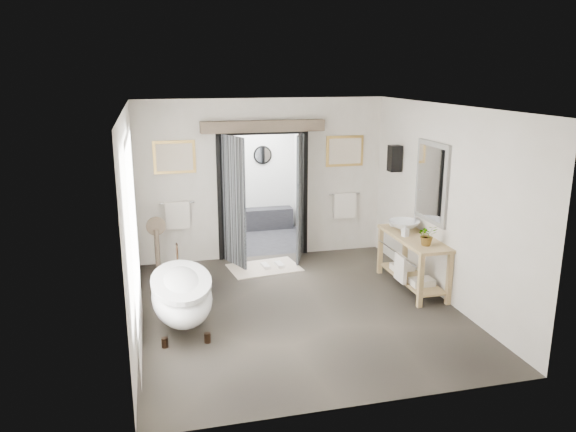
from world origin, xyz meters
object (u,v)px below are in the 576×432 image
Objects in this scene: rug at (264,268)px; basin at (404,226)px; clawfoot_tub at (182,294)px; vanity at (412,258)px.

rug is 2.54m from basin.
basin is at bearing 12.31° from clawfoot_tub.
rug is at bearing 51.32° from clawfoot_tub.
clawfoot_tub is 3.62× the size of basin.
rug is at bearing 151.38° from basin.
clawfoot_tub reaches higher than vanity.
vanity is at bearing -91.75° from basin.
vanity is at bearing 7.05° from clawfoot_tub.
basin reaches higher than clawfoot_tub.
basin is (0.01, 0.34, 0.43)m from vanity.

